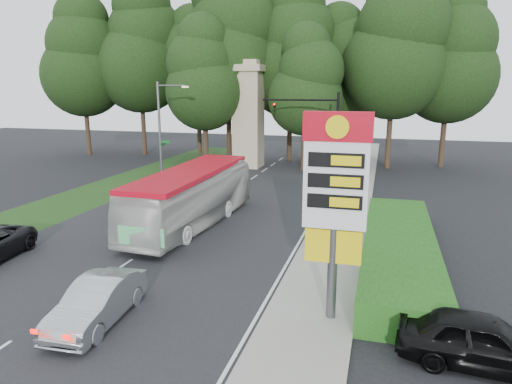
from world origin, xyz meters
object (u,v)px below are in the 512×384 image
(monument, at_px, (248,114))
(sedan_silver, at_px, (98,302))
(gas_station_pylon, at_px, (335,190))
(streetlight_signs, at_px, (162,126))
(transit_bus, at_px, (192,198))
(parked_car_black, at_px, (483,341))
(traffic_signal_mast, at_px, (320,125))

(monument, distance_m, sedan_silver, 30.77)
(sedan_silver, bearing_deg, gas_station_pylon, 12.88)
(streetlight_signs, distance_m, transit_bus, 13.93)
(streetlight_signs, bearing_deg, gas_station_pylon, -51.04)
(gas_station_pylon, relative_size, monument, 0.68)
(gas_station_pylon, xyz_separation_m, parked_car_black, (4.30, -1.49, -3.68))
(monument, bearing_deg, gas_station_pylon, -68.20)
(parked_car_black, bearing_deg, streetlight_signs, 49.35)
(transit_bus, bearing_deg, traffic_signal_mast, 72.61)
(parked_car_black, bearing_deg, gas_station_pylon, 76.59)
(traffic_signal_mast, bearing_deg, transit_bus, -111.17)
(gas_station_pylon, xyz_separation_m, traffic_signal_mast, (-3.52, 22.00, 0.22))
(parked_car_black, bearing_deg, transit_bus, 57.85)
(transit_bus, bearing_deg, streetlight_signs, 127.10)
(gas_station_pylon, distance_m, transit_bus, 12.58)
(monument, xyz_separation_m, sedan_silver, (3.86, -30.21, -4.38))
(traffic_signal_mast, bearing_deg, gas_station_pylon, -80.91)
(parked_car_black, bearing_deg, monument, 33.46)
(streetlight_signs, bearing_deg, sedan_silver, -68.28)
(monument, bearing_deg, traffic_signal_mast, -38.00)
(streetlight_signs, height_order, sedan_silver, streetlight_signs)
(transit_bus, relative_size, sedan_silver, 2.60)
(gas_station_pylon, bearing_deg, sedan_silver, -163.30)
(traffic_signal_mast, relative_size, transit_bus, 0.63)
(sedan_silver, distance_m, parked_car_black, 11.66)
(gas_station_pylon, height_order, traffic_signal_mast, traffic_signal_mast)
(traffic_signal_mast, height_order, parked_car_black, traffic_signal_mast)
(traffic_signal_mast, distance_m, transit_bus, 14.68)
(streetlight_signs, relative_size, sedan_silver, 1.83)
(traffic_signal_mast, xyz_separation_m, monument, (-7.68, 6.00, 0.43))
(streetlight_signs, height_order, monument, monument)
(parked_car_black, bearing_deg, sedan_silver, 99.22)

